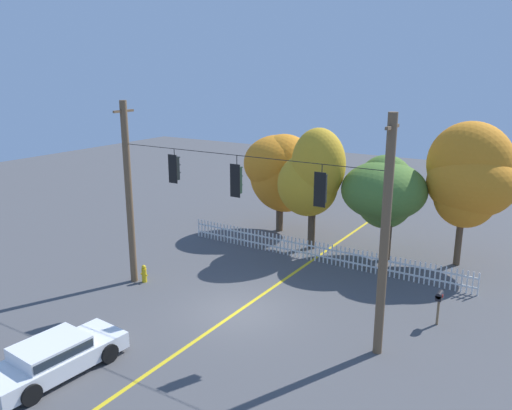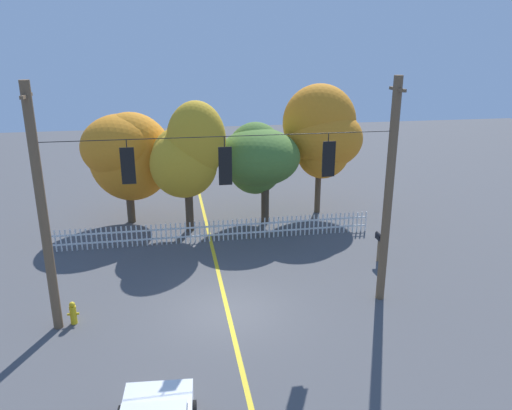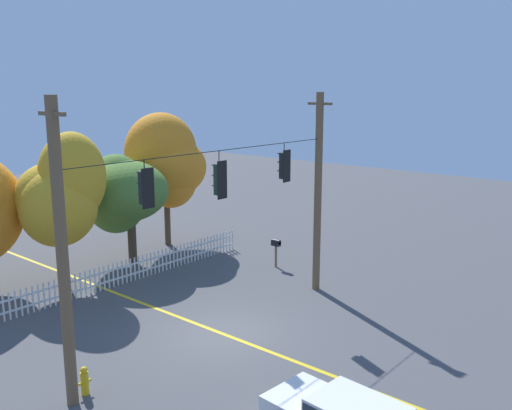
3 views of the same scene
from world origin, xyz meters
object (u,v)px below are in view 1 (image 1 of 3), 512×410
at_px(autumn_maple_near_fence, 282,169).
at_px(autumn_maple_mid, 312,176).
at_px(traffic_signal_westbound_side, 175,168).
at_px(traffic_signal_northbound_primary, 237,180).
at_px(roadside_mailbox, 439,298).
at_px(fire_hydrant, 144,274).
at_px(traffic_signal_eastbound_side, 321,189).
at_px(autumn_maple_far_west, 470,177).
at_px(autumn_oak_far_east, 384,191).
at_px(parked_car, 54,356).

distance_m(autumn_maple_near_fence, autumn_maple_mid, 3.69).
relative_size(traffic_signal_westbound_side, traffic_signal_northbound_primary, 0.88).
distance_m(autumn_maple_mid, roadside_mailbox, 9.74).
bearing_deg(fire_hydrant, traffic_signal_westbound_side, -4.20).
distance_m(traffic_signal_eastbound_side, autumn_maple_mid, 9.34).
bearing_deg(traffic_signal_northbound_primary, autumn_maple_far_west, 57.50).
distance_m(autumn_oak_far_east, roadside_mailbox, 7.67).
height_order(autumn_maple_far_west, roadside_mailbox, autumn_maple_far_west).
bearing_deg(autumn_maple_near_fence, autumn_maple_far_west, -1.20).
distance_m(autumn_maple_far_west, roadside_mailbox, 7.74).
xyz_separation_m(autumn_oak_far_east, autumn_maple_far_west, (3.72, 1.05, 0.95)).
xyz_separation_m(autumn_maple_near_fence, autumn_oak_far_east, (6.54, -1.26, -0.26)).
distance_m(traffic_signal_eastbound_side, roadside_mailbox, 6.40).
bearing_deg(autumn_maple_far_west, fire_hydrant, -139.61).
relative_size(traffic_signal_westbound_side, autumn_oak_far_east, 0.26).
xyz_separation_m(autumn_maple_near_fence, fire_hydrant, (-1.39, -10.14, -3.32)).
xyz_separation_m(autumn_maple_near_fence, autumn_maple_far_west, (10.27, -0.22, 0.69)).
height_order(autumn_maple_near_fence, autumn_maple_far_west, autumn_maple_far_west).
relative_size(traffic_signal_westbound_side, roadside_mailbox, 1.03).
xyz_separation_m(autumn_oak_far_east, fire_hydrant, (-7.94, -8.88, -3.05)).
distance_m(fire_hydrant, roadside_mailbox, 12.56).
distance_m(traffic_signal_westbound_side, traffic_signal_eastbound_side, 6.46).
height_order(traffic_signal_westbound_side, autumn_maple_near_fence, traffic_signal_westbound_side).
distance_m(traffic_signal_northbound_primary, traffic_signal_eastbound_side, 3.44).
bearing_deg(parked_car, autumn_maple_far_west, 61.94).
distance_m(traffic_signal_westbound_side, autumn_maple_near_fence, 10.48).
xyz_separation_m(traffic_signal_westbound_side, autumn_maple_far_west, (9.44, 10.09, -1.08)).
height_order(autumn_maple_mid, fire_hydrant, autumn_maple_mid).
height_order(autumn_maple_mid, autumn_oak_far_east, autumn_maple_mid).
bearing_deg(parked_car, traffic_signal_westbound_side, 94.60).
xyz_separation_m(traffic_signal_eastbound_side, autumn_oak_far_east, (-0.74, 9.04, -1.98)).
bearing_deg(autumn_maple_mid, autumn_maple_near_fence, 144.48).
distance_m(autumn_maple_mid, autumn_maple_far_west, 7.54).
bearing_deg(traffic_signal_eastbound_side, autumn_maple_mid, 117.71).
bearing_deg(roadside_mailbox, autumn_maple_far_west, 94.36).
bearing_deg(autumn_maple_near_fence, traffic_signal_northbound_primary, -69.55).
distance_m(traffic_signal_westbound_side, traffic_signal_northbound_primary, 3.02).
height_order(autumn_maple_near_fence, fire_hydrant, autumn_maple_near_fence).
height_order(autumn_maple_mid, parked_car, autumn_maple_mid).
relative_size(traffic_signal_eastbound_side, parked_car, 0.32).
height_order(traffic_signal_westbound_side, fire_hydrant, traffic_signal_westbound_side).
bearing_deg(autumn_maple_near_fence, fire_hydrant, -97.83).
bearing_deg(traffic_signal_westbound_side, traffic_signal_northbound_primary, -0.01).
bearing_deg(traffic_signal_westbound_side, autumn_maple_near_fence, 94.58).
height_order(autumn_maple_near_fence, parked_car, autumn_maple_near_fence).
relative_size(autumn_oak_far_east, roadside_mailbox, 3.91).
bearing_deg(autumn_oak_far_east, autumn_maple_far_west, 15.72).
xyz_separation_m(traffic_signal_eastbound_side, autumn_maple_near_fence, (-7.28, 10.30, -1.72)).
height_order(traffic_signal_northbound_primary, autumn_oak_far_east, traffic_signal_northbound_primary).
bearing_deg(traffic_signal_eastbound_side, autumn_oak_far_east, 94.66).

